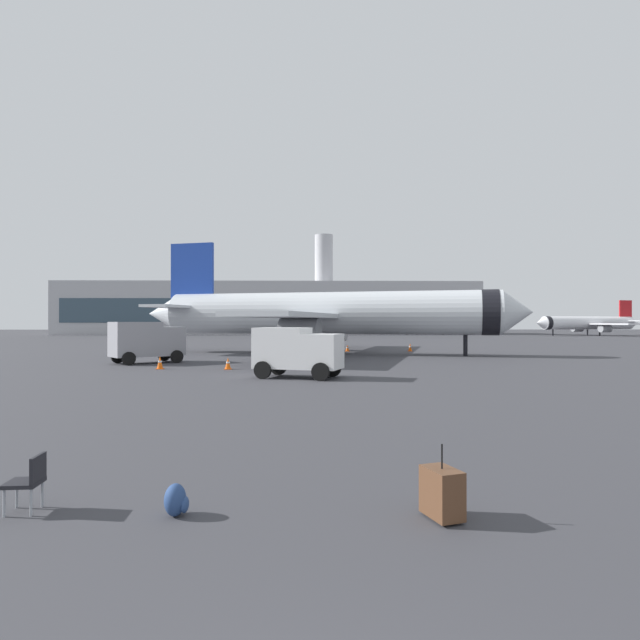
% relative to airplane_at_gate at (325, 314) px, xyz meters
% --- Properties ---
extents(airplane_at_gate, '(35.23, 32.11, 10.50)m').
position_rel_airplane_at_gate_xyz_m(airplane_at_gate, '(0.00, 0.00, 0.00)').
color(airplane_at_gate, silver).
rests_on(airplane_at_gate, ground).
extents(airplane_taxiing, '(25.78, 23.45, 7.63)m').
position_rel_airplane_at_gate_xyz_m(airplane_taxiing, '(58.48, 64.01, -1.00)').
color(airplane_taxiing, white).
rests_on(airplane_taxiing, ground).
extents(service_truck, '(5.16, 4.64, 2.90)m').
position_rel_airplane_at_gate_xyz_m(service_truck, '(-12.90, -10.46, -2.05)').
color(service_truck, gray).
rests_on(service_truck, ground).
extents(cargo_van, '(4.81, 3.49, 2.60)m').
position_rel_airplane_at_gate_xyz_m(cargo_van, '(-2.13, -20.44, -2.21)').
color(cargo_van, white).
rests_on(cargo_van, ground).
extents(safety_cone_near, '(0.44, 0.44, 0.74)m').
position_rel_airplane_at_gate_xyz_m(safety_cone_near, '(-6.44, -15.48, -3.29)').
color(safety_cone_near, '#F2590C').
rests_on(safety_cone_near, ground).
extents(safety_cone_mid, '(0.44, 0.44, 0.78)m').
position_rel_airplane_at_gate_xyz_m(safety_cone_mid, '(8.54, 4.23, -3.27)').
color(safety_cone_mid, '#F2590C').
rests_on(safety_cone_mid, ground).
extents(safety_cone_far, '(0.44, 0.44, 0.65)m').
position_rel_airplane_at_gate_xyz_m(safety_cone_far, '(2.30, 3.97, -3.33)').
color(safety_cone_far, '#F2590C').
rests_on(safety_cone_far, ground).
extents(safety_cone_outer, '(0.44, 0.44, 0.80)m').
position_rel_airplane_at_gate_xyz_m(safety_cone_outer, '(-10.65, -15.16, -3.26)').
color(safety_cone_outer, '#F2590C').
rests_on(safety_cone_outer, ground).
extents(rolling_suitcase, '(0.58, 0.73, 1.10)m').
position_rel_airplane_at_gate_xyz_m(rolling_suitcase, '(0.40, -40.11, -3.27)').
color(rolling_suitcase, brown).
rests_on(rolling_suitcase, ground).
extents(traveller_backpack, '(0.36, 0.40, 0.48)m').
position_rel_airplane_at_gate_xyz_m(traveller_backpack, '(-3.52, -39.89, -3.42)').
color(traveller_backpack, navy).
rests_on(traveller_backpack, ground).
extents(gate_chair, '(0.51, 0.51, 0.86)m').
position_rel_airplane_at_gate_xyz_m(gate_chair, '(-5.81, -39.67, -3.16)').
color(gate_chair, black).
rests_on(gate_chair, ground).
extents(terminal_building, '(97.35, 20.95, 24.16)m').
position_rel_airplane_at_gate_xyz_m(terminal_building, '(-10.46, 81.25, 2.54)').
color(terminal_building, '#B2B2B7').
rests_on(terminal_building, ground).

